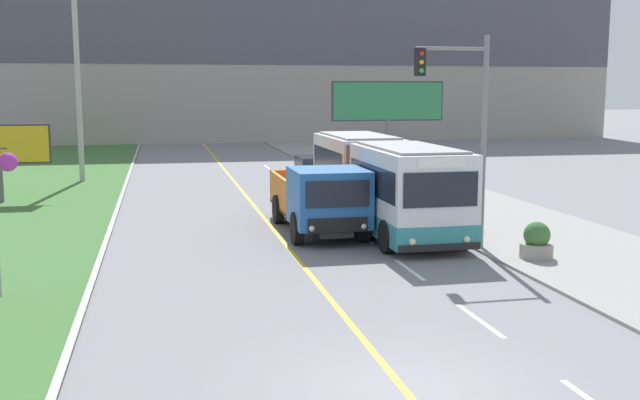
{
  "coord_description": "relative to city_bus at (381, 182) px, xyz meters",
  "views": [
    {
      "loc": [
        -3.78,
        -11.11,
        4.87
      ],
      "look_at": [
        1.1,
        11.72,
        1.4
      ],
      "focal_mm": 42.0,
      "sensor_mm": 36.0,
      "label": 1
    }
  ],
  "objects": [
    {
      "name": "planter_round_second",
      "position": [
        2.6,
        -1.86,
        -1.04
      ],
      "size": [
        0.91,
        0.91,
        1.0
      ],
      "color": "gray",
      "rests_on": "sidewalk_right"
    },
    {
      "name": "utility_pole_far",
      "position": [
        -11.85,
        15.54,
        4.03
      ],
      "size": [
        1.8,
        0.28,
        11.08
      ],
      "color": "#9E9E99",
      "rests_on": "ground_plane"
    },
    {
      "name": "dump_truck",
      "position": [
        -2.53,
        -1.75,
        -0.36
      ],
      "size": [
        2.44,
        6.78,
        2.35
      ],
      "color": "black",
      "rests_on": "ground_plane"
    },
    {
      "name": "apartment_block_background",
      "position": [
        -3.96,
        46.21,
        8.5
      ],
      "size": [
        80.0,
        8.04,
        20.11
      ],
      "color": "gray",
      "rests_on": "ground_plane"
    },
    {
      "name": "traffic_light_mast",
      "position": [
        1.14,
        -4.83,
        2.51
      ],
      "size": [
        2.28,
        0.32,
        6.44
      ],
      "color": "slate",
      "rests_on": "ground_plane"
    },
    {
      "name": "lane_marking_centre",
      "position": [
        -3.61,
        -12.73,
        -1.56
      ],
      "size": [
        2.88,
        140.0,
        0.01
      ],
      "color": "gold",
      "rests_on": "ground_plane"
    },
    {
      "name": "planter_round_third",
      "position": [
        2.65,
        2.8,
        -1.05
      ],
      "size": [
        0.86,
        0.86,
        0.99
      ],
      "color": "gray",
      "rests_on": "sidewalk_right"
    },
    {
      "name": "city_bus",
      "position": [
        0.0,
        0.0,
        0.0
      ],
      "size": [
        2.69,
        11.97,
        3.07
      ],
      "color": "silver",
      "rests_on": "ground_plane"
    },
    {
      "name": "planter_round_far",
      "position": [
        2.77,
        7.46,
        -1.04
      ],
      "size": [
        0.93,
        0.93,
        1.01
      ],
      "color": "gray",
      "rests_on": "sidewalk_right"
    },
    {
      "name": "car_distant",
      "position": [
        -0.13,
        11.55,
        -0.87
      ],
      "size": [
        1.8,
        4.3,
        1.45
      ],
      "color": "silver",
      "rests_on": "ground_plane"
    },
    {
      "name": "ground_plane",
      "position": [
        -3.96,
        -14.61,
        -1.56
      ],
      "size": [
        300.0,
        300.0,
        0.0
      ],
      "primitive_type": "plane",
      "color": "slate"
    },
    {
      "name": "billboard_large",
      "position": [
        5.05,
        15.6,
        2.49
      ],
      "size": [
        6.58,
        0.24,
        5.32
      ],
      "color": "#59595B",
      "rests_on": "ground_plane"
    },
    {
      "name": "planter_round_near",
      "position": [
        2.7,
        -6.52,
        -1.02
      ],
      "size": [
        0.94,
        0.94,
        1.05
      ],
      "color": "gray",
      "rests_on": "sidewalk_right"
    }
  ]
}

